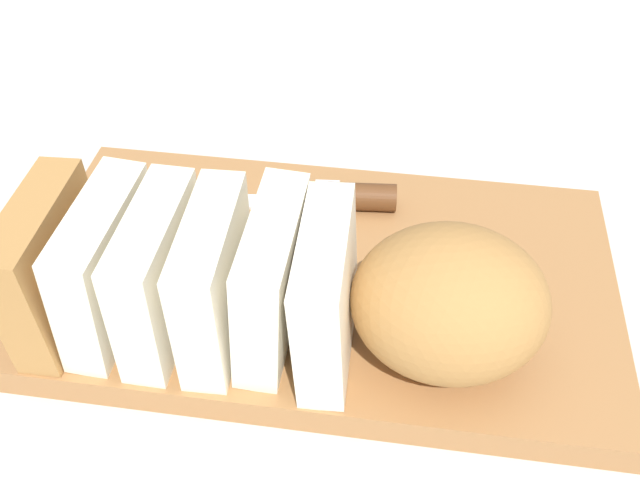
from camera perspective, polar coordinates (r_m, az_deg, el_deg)
The scene contains 8 objects.
ground_plane at distance 0.57m, azimuth 0.00°, elevation -3.90°, with size 3.00×3.00×0.00m, color beige.
cutting_board at distance 0.56m, azimuth 0.00°, elevation -3.10°, with size 0.44×0.25×0.02m, color #9E6B3D.
bread_loaf at distance 0.47m, azimuth -2.07°, elevation -3.74°, with size 0.35×0.12×0.10m.
bread_knife at distance 0.60m, azimuth 0.44°, elevation 3.35°, with size 0.25×0.04×0.02m.
crumb_near_knife at distance 0.54m, azimuth 6.61°, elevation -3.39°, with size 0.01×0.01×0.01m, color tan.
crumb_near_loaf at distance 0.55m, azimuth -1.91°, elevation -2.28°, with size 0.00×0.00×0.00m, color tan.
crumb_stray_left at distance 0.53m, azimuth 4.32°, elevation -4.26°, with size 0.00×0.00×0.00m, color tan.
crumb_stray_right at distance 0.55m, azimuth 4.86°, elevation -2.32°, with size 0.01×0.01×0.01m, color tan.
Camera 1 is at (-0.06, 0.38, 0.42)m, focal length 40.96 mm.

